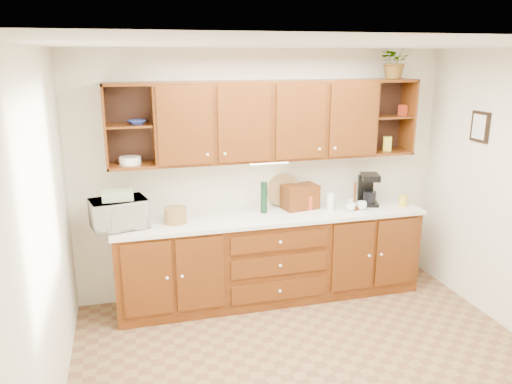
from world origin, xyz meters
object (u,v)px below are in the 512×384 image
bread_box (300,197)px  coffee_maker (368,190)px  microwave (119,214)px  potted_plant (395,61)px

bread_box → coffee_maker: coffee_maker is taller
microwave → bread_box: size_ratio=1.38×
bread_box → potted_plant: potted_plant is taller
microwave → bread_box: 1.88m
coffee_maker → potted_plant: bearing=18.0°
microwave → potted_plant: potted_plant is taller
microwave → bread_box: microwave is taller
bread_box → potted_plant: bearing=-12.0°
microwave → coffee_maker: size_ratio=1.47×
bread_box → potted_plant: size_ratio=1.00×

